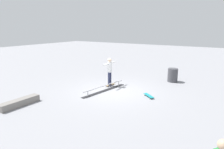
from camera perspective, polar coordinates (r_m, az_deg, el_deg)
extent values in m
plane|color=gray|center=(11.37, 0.53, -4.68)|extent=(60.00, 60.00, 0.00)
cube|color=black|center=(11.44, -2.12, -4.54)|extent=(3.34, 0.70, 0.01)
cylinder|color=#B7B7BC|center=(12.33, 1.89, -2.54)|extent=(0.04, 0.04, 0.30)
cylinder|color=#B7B7BC|center=(10.55, -6.83, -5.39)|extent=(0.04, 0.04, 0.30)
cylinder|color=#B7B7BC|center=(11.36, -2.13, -3.15)|extent=(3.16, 0.49, 0.05)
cube|color=gray|center=(10.19, -24.58, -7.19)|extent=(1.87, 0.44, 0.30)
cylinder|color=#2D3351|center=(12.08, -0.87, -1.45)|extent=(0.13, 0.13, 0.87)
cylinder|color=#2D3351|center=(12.23, -0.47, -1.27)|extent=(0.13, 0.13, 0.87)
cube|color=white|center=(11.99, -0.68, 2.08)|extent=(0.24, 0.21, 0.62)
sphere|color=beige|center=(11.91, -0.68, 4.09)|extent=(0.24, 0.24, 0.24)
cylinder|color=white|center=(11.60, -1.69, 2.88)|extent=(0.58, 0.11, 0.08)
cylinder|color=white|center=(12.29, 0.27, 3.47)|extent=(0.58, 0.11, 0.08)
cube|color=tan|center=(12.39, -0.50, -2.78)|extent=(0.81, 0.23, 0.02)
cylinder|color=white|center=(12.68, -0.21, -2.65)|extent=(0.06, 0.03, 0.05)
cylinder|color=white|center=(12.55, 0.65, -2.81)|extent=(0.06, 0.03, 0.05)
cylinder|color=white|center=(12.26, -1.67, -3.22)|extent=(0.06, 0.03, 0.05)
cylinder|color=white|center=(12.13, -0.80, -3.39)|extent=(0.06, 0.03, 0.05)
sphere|color=tan|center=(4.37, 28.89, -16.95)|extent=(0.21, 0.21, 0.21)
cube|color=teal|center=(10.58, 10.31, -5.83)|extent=(0.66, 0.75, 0.02)
cylinder|color=white|center=(10.43, 11.57, -6.48)|extent=(0.06, 0.06, 0.05)
cylinder|color=white|center=(10.32, 10.45, -6.64)|extent=(0.06, 0.06, 0.05)
cylinder|color=white|center=(10.88, 10.15, -5.58)|extent=(0.06, 0.06, 0.05)
cylinder|color=white|center=(10.78, 9.07, -5.73)|extent=(0.06, 0.06, 0.05)
cylinder|color=#47474C|center=(13.75, 16.73, -0.17)|extent=(0.64, 0.64, 0.88)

